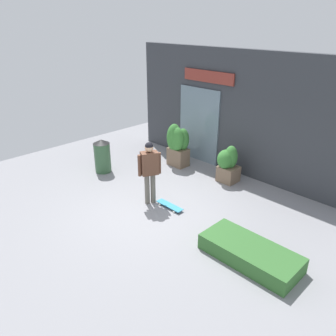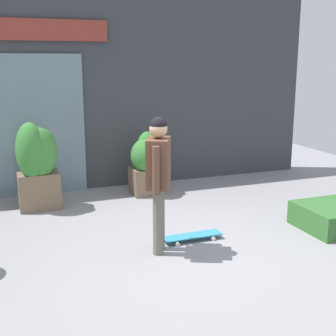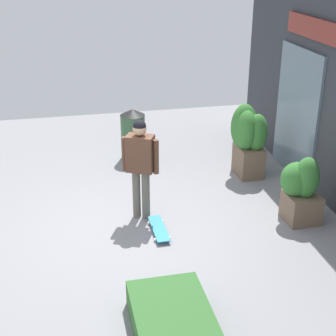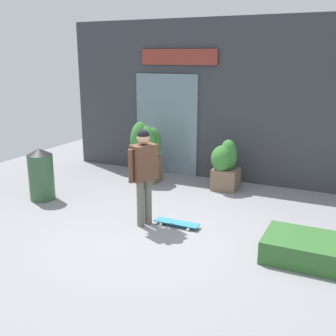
{
  "view_description": "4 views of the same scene",
  "coord_description": "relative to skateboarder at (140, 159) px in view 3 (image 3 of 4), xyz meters",
  "views": [
    {
      "loc": [
        5.58,
        -4.97,
        4.47
      ],
      "look_at": [
        0.01,
        0.51,
        0.97
      ],
      "focal_mm": 35.61,
      "sensor_mm": 36.0,
      "label": 1
    },
    {
      "loc": [
        -2.08,
        -5.0,
        2.35
      ],
      "look_at": [
        0.01,
        0.51,
        0.97
      ],
      "focal_mm": 49.29,
      "sensor_mm": 36.0,
      "label": 2
    },
    {
      "loc": [
        7.01,
        -1.03,
        4.18
      ],
      "look_at": [
        0.01,
        0.51,
        0.97
      ],
      "focal_mm": 53.72,
      "sensor_mm": 36.0,
      "label": 3
    },
    {
      "loc": [
        3.03,
        -5.79,
        2.89
      ],
      "look_at": [
        0.01,
        0.51,
        0.97
      ],
      "focal_mm": 43.94,
      "sensor_mm": 36.0,
      "label": 4
    }
  ],
  "objects": [
    {
      "name": "ground_plane",
      "position": [
        0.26,
        -0.12,
        -1.05
      ],
      "size": [
        12.0,
        12.0,
        0.0
      ],
      "primitive_type": "plane",
      "color": "gray"
    },
    {
      "name": "skateboarder",
      "position": [
        0.0,
        0.0,
        0.0
      ],
      "size": [
        0.42,
        0.55,
        1.7
      ],
      "rotation": [
        0.0,
        0.0,
        -0.46
      ],
      "color": "#666056",
      "rests_on": "ground_plane"
    },
    {
      "name": "skateboard",
      "position": [
        0.54,
        0.18,
        -0.98
      ],
      "size": [
        0.81,
        0.26,
        0.08
      ],
      "rotation": [
        0.0,
        0.0,
        0.01
      ],
      "color": "teal",
      "rests_on": "ground_plane"
    },
    {
      "name": "planter_box_left",
      "position": [
        0.65,
        2.51,
        -0.47
      ],
      "size": [
        0.58,
        0.62,
        1.13
      ],
      "color": "brown",
      "rests_on": "ground_plane"
    },
    {
      "name": "planter_box_right",
      "position": [
        -1.23,
        2.29,
        -0.26
      ],
      "size": [
        0.65,
        0.64,
        1.43
      ],
      "color": "brown",
      "rests_on": "ground_plane"
    },
    {
      "name": "trash_bin",
      "position": [
        -2.56,
        0.26,
        -0.5
      ],
      "size": [
        0.52,
        0.52,
        1.08
      ],
      "color": "#335938",
      "rests_on": "ground_plane"
    }
  ]
}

